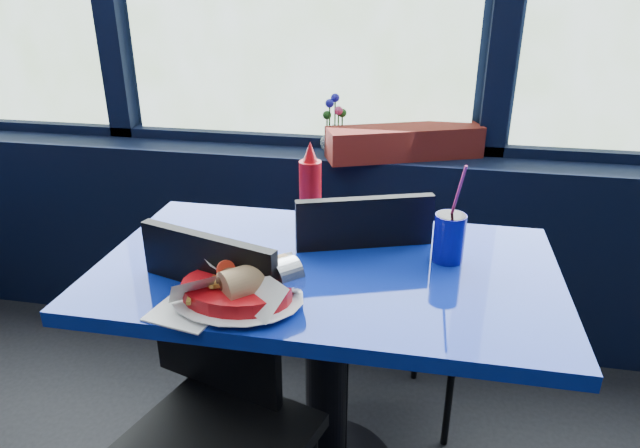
{
  "coord_description": "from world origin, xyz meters",
  "views": [
    {
      "loc": [
        0.54,
        0.69,
        1.45
      ],
      "look_at": [
        0.29,
        1.98,
        0.88
      ],
      "focal_mm": 32.0,
      "sensor_mm": 36.0,
      "label": 1
    }
  ],
  "objects_px": {
    "soda_cup": "(449,237)",
    "near_table": "(326,323)",
    "chair_near_back": "(378,300)",
    "ketchup_bottle": "(310,187)",
    "planter_box": "(404,142)",
    "flower_vase": "(334,136)",
    "food_basket": "(240,289)",
    "chair_near_front": "(214,396)"
  },
  "relations": [
    {
      "from": "chair_near_back",
      "to": "ketchup_bottle",
      "type": "height_order",
      "value": "ketchup_bottle"
    },
    {
      "from": "near_table",
      "to": "flower_vase",
      "type": "height_order",
      "value": "flower_vase"
    },
    {
      "from": "food_basket",
      "to": "chair_near_back",
      "type": "bearing_deg",
      "value": 38.84
    },
    {
      "from": "chair_near_front",
      "to": "ketchup_bottle",
      "type": "height_order",
      "value": "ketchup_bottle"
    },
    {
      "from": "soda_cup",
      "to": "near_table",
      "type": "bearing_deg",
      "value": -164.06
    },
    {
      "from": "flower_vase",
      "to": "planter_box",
      "type": "bearing_deg",
      "value": -0.09
    },
    {
      "from": "chair_near_front",
      "to": "chair_near_back",
      "type": "height_order",
      "value": "chair_near_back"
    },
    {
      "from": "near_table",
      "to": "chair_near_back",
      "type": "distance_m",
      "value": 0.27
    },
    {
      "from": "flower_vase",
      "to": "food_basket",
      "type": "bearing_deg",
      "value": -92.07
    },
    {
      "from": "chair_near_back",
      "to": "flower_vase",
      "type": "height_order",
      "value": "flower_vase"
    },
    {
      "from": "soda_cup",
      "to": "chair_near_front",
      "type": "bearing_deg",
      "value": -145.66
    },
    {
      "from": "flower_vase",
      "to": "near_table",
      "type": "bearing_deg",
      "value": -81.52
    },
    {
      "from": "near_table",
      "to": "food_basket",
      "type": "relative_size",
      "value": 3.6
    },
    {
      "from": "chair_near_front",
      "to": "soda_cup",
      "type": "distance_m",
      "value": 0.72
    },
    {
      "from": "food_basket",
      "to": "flower_vase",
      "type": "bearing_deg",
      "value": 68.61
    },
    {
      "from": "chair_near_front",
      "to": "chair_near_back",
      "type": "bearing_deg",
      "value": 73.13
    },
    {
      "from": "flower_vase",
      "to": "soda_cup",
      "type": "relative_size",
      "value": 0.84
    },
    {
      "from": "food_basket",
      "to": "chair_near_front",
      "type": "bearing_deg",
      "value": -157.02
    },
    {
      "from": "ketchup_bottle",
      "to": "chair_near_front",
      "type": "bearing_deg",
      "value": -102.53
    },
    {
      "from": "chair_near_back",
      "to": "ketchup_bottle",
      "type": "xyz_separation_m",
      "value": [
        -0.22,
        0.04,
        0.35
      ]
    },
    {
      "from": "food_basket",
      "to": "ketchup_bottle",
      "type": "xyz_separation_m",
      "value": [
        0.06,
        0.5,
        0.08
      ]
    },
    {
      "from": "chair_near_front",
      "to": "planter_box",
      "type": "xyz_separation_m",
      "value": [
        0.38,
        1.12,
        0.35
      ]
    },
    {
      "from": "chair_near_front",
      "to": "soda_cup",
      "type": "xyz_separation_m",
      "value": [
        0.54,
        0.37,
        0.31
      ]
    },
    {
      "from": "planter_box",
      "to": "ketchup_bottle",
      "type": "xyz_separation_m",
      "value": [
        -0.25,
        -0.57,
        0.0
      ]
    },
    {
      "from": "soda_cup",
      "to": "planter_box",
      "type": "bearing_deg",
      "value": 102.19
    },
    {
      "from": "flower_vase",
      "to": "ketchup_bottle",
      "type": "distance_m",
      "value": 0.57
    },
    {
      "from": "chair_near_front",
      "to": "planter_box",
      "type": "height_order",
      "value": "planter_box"
    },
    {
      "from": "chair_near_front",
      "to": "food_basket",
      "type": "height_order",
      "value": "chair_near_front"
    },
    {
      "from": "planter_box",
      "to": "flower_vase",
      "type": "bearing_deg",
      "value": 157.99
    },
    {
      "from": "chair_near_back",
      "to": "food_basket",
      "type": "relative_size",
      "value": 2.69
    },
    {
      "from": "flower_vase",
      "to": "ketchup_bottle",
      "type": "height_order",
      "value": "flower_vase"
    },
    {
      "from": "planter_box",
      "to": "flower_vase",
      "type": "relative_size",
      "value": 2.56
    },
    {
      "from": "near_table",
      "to": "ketchup_bottle",
      "type": "relative_size",
      "value": 4.73
    },
    {
      "from": "chair_near_back",
      "to": "soda_cup",
      "type": "height_order",
      "value": "soda_cup"
    },
    {
      "from": "planter_box",
      "to": "flower_vase",
      "type": "height_order",
      "value": "flower_vase"
    },
    {
      "from": "near_table",
      "to": "chair_near_back",
      "type": "height_order",
      "value": "chair_near_back"
    },
    {
      "from": "flower_vase",
      "to": "soda_cup",
      "type": "bearing_deg",
      "value": -59.92
    },
    {
      "from": "chair_near_front",
      "to": "ketchup_bottle",
      "type": "distance_m",
      "value": 0.67
    },
    {
      "from": "chair_near_back",
      "to": "ketchup_bottle",
      "type": "distance_m",
      "value": 0.41
    },
    {
      "from": "planter_box",
      "to": "soda_cup",
      "type": "relative_size",
      "value": 2.16
    },
    {
      "from": "near_table",
      "to": "soda_cup",
      "type": "height_order",
      "value": "soda_cup"
    },
    {
      "from": "flower_vase",
      "to": "chair_near_front",
      "type": "bearing_deg",
      "value": -95.11
    }
  ]
}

